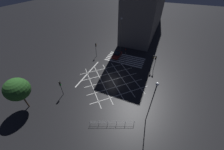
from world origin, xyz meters
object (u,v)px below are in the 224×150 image
object	(u,v)px
waiting_car	(117,55)
street_lamp_west	(153,98)
traffic_light_sw_cross	(153,60)
street_tree_near	(17,89)
traffic_light_sw_main	(155,60)
traffic_light_ne_main	(61,85)
traffic_light_median_south	(125,53)
street_lamp_east	(121,30)
traffic_light_se_main	(96,47)

from	to	relation	value
waiting_car	street_lamp_west	bearing A→B (deg)	34.80
traffic_light_sw_cross	street_tree_near	xyz separation A→B (m)	(18.86, 20.33, 1.67)
traffic_light_sw_main	street_lamp_west	bearing A→B (deg)	94.35
traffic_light_ne_main	traffic_light_sw_main	distance (m)	21.79
traffic_light_median_south	street_tree_near	world-z (taller)	street_tree_near
traffic_light_ne_main	waiting_car	distance (m)	18.62
traffic_light_median_south	street_tree_near	bearing A→B (deg)	-29.50
traffic_light_sw_cross	street_lamp_east	bearing A→B (deg)	-118.77
traffic_light_sw_cross	street_tree_near	bearing A→B (deg)	-42.85
traffic_light_se_main	traffic_light_median_south	xyz separation A→B (m)	(-8.65, -0.18, 0.10)
street_lamp_east	traffic_light_median_south	bearing A→B (deg)	122.42
traffic_light_sw_cross	street_lamp_east	size ratio (longest dim) A/B	0.41
street_lamp_west	street_tree_near	bearing A→B (deg)	15.52
street_lamp_east	street_lamp_west	distance (m)	23.64
traffic_light_ne_main	street_lamp_west	xyz separation A→B (m)	(-16.60, -0.81, 3.22)
street_lamp_east	traffic_light_se_main	bearing A→B (deg)	44.90
street_tree_near	traffic_light_sw_cross	bearing A→B (deg)	-132.85
street_lamp_east	street_tree_near	world-z (taller)	street_lamp_east
traffic_light_sw_cross	street_lamp_west	xyz separation A→B (m)	(-1.73, 14.61, 2.82)
traffic_light_se_main	street_lamp_west	bearing A→B (deg)	-40.57
traffic_light_se_main	traffic_light_median_south	bearing A→B (deg)	1.22
traffic_light_sw_main	traffic_light_sw_cross	world-z (taller)	traffic_light_sw_main
street_lamp_east	street_lamp_west	xyz separation A→B (m)	(-12.08, 20.30, -0.92)
traffic_light_ne_main	street_lamp_east	xyz separation A→B (m)	(-4.52, -21.10, 4.14)
traffic_light_sw_cross	traffic_light_se_main	bearing A→B (deg)	-91.21
traffic_light_sw_cross	waiting_car	world-z (taller)	traffic_light_sw_cross
traffic_light_sw_cross	street_tree_near	size ratio (longest dim) A/B	0.63
traffic_light_median_south	traffic_light_se_main	bearing A→B (deg)	-88.78
street_lamp_east	waiting_car	xyz separation A→B (m)	(-0.20, 3.19, -6.09)
traffic_light_ne_main	traffic_light_se_main	xyz separation A→B (m)	(0.85, -15.75, 0.39)
street_lamp_east	street_lamp_west	world-z (taller)	street_lamp_east
street_tree_near	traffic_light_median_south	bearing A→B (deg)	-119.50
traffic_light_ne_main	street_tree_near	size ratio (longest dim) A/B	0.54
street_lamp_west	street_lamp_east	bearing A→B (deg)	-59.23
street_tree_near	traffic_light_ne_main	bearing A→B (deg)	-129.11
traffic_light_se_main	waiting_car	bearing A→B (deg)	21.18
traffic_light_sw_main	traffic_light_ne_main	bearing A→B (deg)	44.65
street_tree_near	street_lamp_east	bearing A→B (deg)	-108.12
traffic_light_ne_main	street_lamp_west	bearing A→B (deg)	2.78
street_lamp_west	waiting_car	size ratio (longest dim) A/B	2.16
street_lamp_east	waiting_car	world-z (taller)	street_lamp_east
street_lamp_east	traffic_light_sw_main	bearing A→B (deg)	152.18
traffic_light_sw_cross	waiting_car	distance (m)	10.71
street_lamp_west	street_tree_near	xyz separation A→B (m)	(20.59, 5.72, -1.15)
traffic_light_median_south	traffic_light_sw_cross	bearing A→B (deg)	85.82
traffic_light_ne_main	waiting_car	xyz separation A→B (m)	(-4.71, -17.91, -1.94)
traffic_light_sw_main	street_tree_near	world-z (taller)	street_tree_near
traffic_light_ne_main	traffic_light_median_south	bearing A→B (deg)	63.92
street_lamp_east	street_tree_near	xyz separation A→B (m)	(8.51, 26.02, -2.08)
street_tree_near	traffic_light_se_main	bearing A→B (deg)	-98.64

